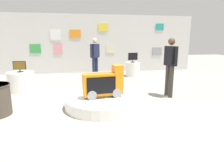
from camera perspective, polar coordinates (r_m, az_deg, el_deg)
ground_plane at (r=4.83m, az=-4.24°, el=-8.18°), size 30.00×30.00×0.00m
back_wall_display at (r=9.99m, az=-7.73°, el=10.71°), size 11.32×0.13×2.88m
main_display_pedestal at (r=4.94m, az=-2.62°, el=-6.14°), size 1.90×1.90×0.26m
novelty_firetruck_tv at (r=4.81m, az=-2.45°, el=-1.07°), size 1.01×0.46×0.80m
display_pedestal_left_rear at (r=9.03m, az=6.07°, el=3.44°), size 0.65×0.65×0.64m
tv_on_left_rear at (r=8.95m, az=6.15°, el=7.05°), size 0.52×0.21×0.46m
display_pedestal_center_rear at (r=7.01m, az=-25.13°, el=-0.18°), size 0.83×0.83×0.64m
tv_on_center_rear at (r=6.93m, az=-25.51°, el=3.92°), size 0.40×0.20×0.36m
shopper_browsing_near_truck at (r=8.01m, az=-5.02°, el=7.38°), size 0.40×0.44×1.72m
shopper_browsing_rear at (r=5.89m, az=16.74°, el=5.13°), size 0.26×0.55×1.71m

